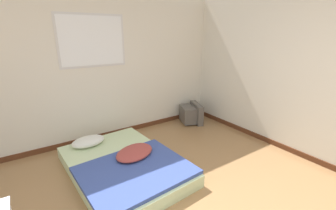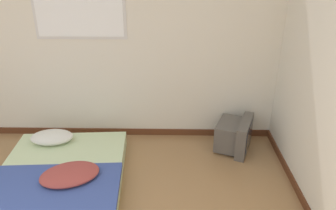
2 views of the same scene
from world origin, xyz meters
name	(u,v)px [view 2 (image 2 of 2)]	position (x,y,z in m)	size (l,w,h in m)	color
wall_back	(78,43)	(0.00, 2.98, 1.29)	(7.50, 0.08, 2.60)	silver
mattress_bed	(56,185)	(-0.02, 1.67, 0.12)	(1.47, 2.03, 0.32)	beige
crt_tv	(235,135)	(2.01, 2.61, 0.20)	(0.56, 0.62, 0.43)	#56514C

